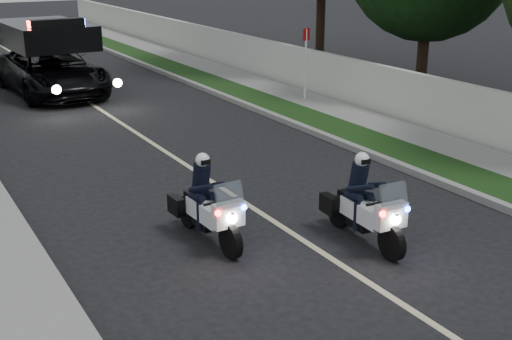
{
  "coord_description": "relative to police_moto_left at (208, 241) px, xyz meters",
  "views": [
    {
      "loc": [
        -5.95,
        -6.97,
        4.77
      ],
      "look_at": [
        -0.28,
        2.85,
        1.0
      ],
      "focal_mm": 46.85,
      "sensor_mm": 36.0,
      "label": 1
    }
  ],
  "objects": [
    {
      "name": "sign_post",
      "position": [
        7.42,
        8.06,
        0.0
      ],
      "size": [
        0.52,
        0.52,
        2.48
      ],
      "primitive_type": null,
      "rotation": [
        0.0,
        0.0,
        0.43
      ],
      "color": "red",
      "rests_on": "ground"
    },
    {
      "name": "tree_right_c",
      "position": [
        11.12,
        6.72,
        0.0
      ],
      "size": [
        6.54,
        6.54,
        8.81
      ],
      "primitive_type": null,
      "rotation": [
        0.0,
        0.0,
        0.28
      ],
      "color": "black",
      "rests_on": "ground"
    },
    {
      "name": "lane_marking",
      "position": [
        1.42,
        7.48,
        0.0
      ],
      "size": [
        0.12,
        50.0,
        0.01
      ],
      "primitive_type": "cube",
      "color": "#BFB78C",
      "rests_on": "ground"
    },
    {
      "name": "grass_verge",
      "position": [
        6.22,
        7.48,
        0.08
      ],
      "size": [
        1.2,
        60.0,
        0.16
      ],
      "primitive_type": "cube",
      "color": "#193814",
      "rests_on": "ground"
    },
    {
      "name": "police_suv",
      "position": [
        0.76,
        13.65,
        0.0
      ],
      "size": [
        2.98,
        5.93,
        2.82
      ],
      "primitive_type": "imported",
      "rotation": [
        0.0,
        0.0,
        0.05
      ],
      "color": "black",
      "rests_on": "ground"
    },
    {
      "name": "police_moto_right",
      "position": [
        2.28,
        -1.34,
        0.0
      ],
      "size": [
        0.75,
        1.88,
        1.57
      ],
      "primitive_type": null,
      "rotation": [
        0.0,
        0.0,
        -0.06
      ],
      "color": "silver",
      "rests_on": "ground"
    },
    {
      "name": "sidewalk_right",
      "position": [
        7.52,
        7.48,
        0.08
      ],
      "size": [
        1.4,
        60.0,
        0.16
      ],
      "primitive_type": "cube",
      "color": "gray",
      "rests_on": "ground"
    },
    {
      "name": "tree_right_d",
      "position": [
        11.42,
        12.93,
        0.0
      ],
      "size": [
        10.55,
        10.55,
        13.99
      ],
      "primitive_type": null,
      "rotation": [
        0.0,
        0.0,
        -0.31
      ],
      "color": "#224316",
      "rests_on": "ground"
    },
    {
      "name": "ground",
      "position": [
        1.42,
        -2.52,
        0.0
      ],
      "size": [
        120.0,
        120.0,
        0.0
      ],
      "primitive_type": "plane",
      "color": "black",
      "rests_on": "ground"
    },
    {
      "name": "police_moto_left",
      "position": [
        0.0,
        0.0,
        0.0
      ],
      "size": [
        0.71,
        1.85,
        1.55
      ],
      "primitive_type": null,
      "rotation": [
        0.0,
        0.0,
        0.04
      ],
      "color": "silver",
      "rests_on": "ground"
    },
    {
      "name": "property_wall",
      "position": [
        8.52,
        7.48,
        0.75
      ],
      "size": [
        0.22,
        60.0,
        1.5
      ],
      "primitive_type": "cube",
      "color": "beige",
      "rests_on": "ground"
    },
    {
      "name": "curb_right",
      "position": [
        5.52,
        7.48,
        0.07
      ],
      "size": [
        0.2,
        60.0,
        0.15
      ],
      "primitive_type": "cube",
      "color": "gray",
      "rests_on": "ground"
    }
  ]
}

